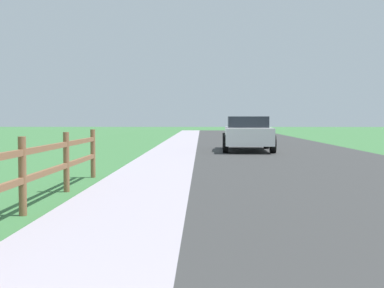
# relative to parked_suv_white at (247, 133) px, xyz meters

# --- Properties ---
(ground_plane) EXTENTS (120.00, 120.00, 0.00)m
(ground_plane) POSITION_rel_parked_suv_white_xyz_m (-2.17, 2.58, -0.76)
(ground_plane) COLOR #3A713C
(road_asphalt) EXTENTS (7.00, 66.00, 0.01)m
(road_asphalt) POSITION_rel_parked_suv_white_xyz_m (1.33, 4.58, -0.76)
(road_asphalt) COLOR #353535
(road_asphalt) RESTS_ON ground
(curb_concrete) EXTENTS (6.00, 66.00, 0.01)m
(curb_concrete) POSITION_rel_parked_suv_white_xyz_m (-5.17, 4.58, -0.76)
(curb_concrete) COLOR #A59BA8
(curb_concrete) RESTS_ON ground
(grass_verge) EXTENTS (5.00, 66.00, 0.00)m
(grass_verge) POSITION_rel_parked_suv_white_xyz_m (-6.67, 4.58, -0.75)
(grass_verge) COLOR #3A713C
(grass_verge) RESTS_ON ground
(parked_suv_white) EXTENTS (2.23, 4.99, 1.45)m
(parked_suv_white) POSITION_rel_parked_suv_white_xyz_m (0.00, 0.00, 0.00)
(parked_suv_white) COLOR white
(parked_suv_white) RESTS_ON ground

